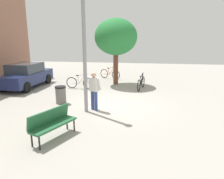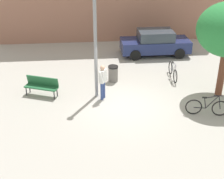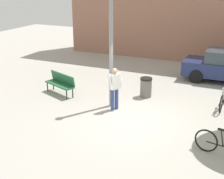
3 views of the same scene
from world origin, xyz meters
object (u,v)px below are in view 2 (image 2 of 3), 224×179
at_px(lamppost, 95,39).
at_px(parked_car_navy, 155,43).
at_px(person_by_lamppost, 103,80).
at_px(trash_bin, 113,74).
at_px(park_bench, 42,85).
at_px(bicycle_silver, 173,71).
at_px(bicycle_black, 207,107).

distance_m(lamppost, parked_car_navy, 6.76).
xyz_separation_m(person_by_lamppost, trash_bin, (0.65, 1.83, -0.54)).
distance_m(park_bench, bicycle_silver, 6.78).
height_order(person_by_lamppost, bicycle_silver, person_by_lamppost).
xyz_separation_m(person_by_lamppost, bicycle_silver, (3.81, 1.91, -0.58)).
distance_m(bicycle_silver, parked_car_navy, 3.56).
relative_size(park_bench, bicycle_black, 0.93).
bearing_deg(person_by_lamppost, bicycle_black, -23.53).
bearing_deg(parked_car_navy, lamppost, -126.92).
bearing_deg(parked_car_navy, bicycle_black, -84.45).
bearing_deg(parked_car_navy, trash_bin, -129.17).
bearing_deg(parked_car_navy, bicycle_silver, -86.42).
height_order(bicycle_silver, trash_bin, bicycle_silver).
relative_size(person_by_lamppost, bicycle_black, 0.94).
relative_size(park_bench, trash_bin, 1.97).
relative_size(person_by_lamppost, bicycle_silver, 0.92).
height_order(person_by_lamppost, bicycle_black, person_by_lamppost).
distance_m(person_by_lamppost, bicycle_silver, 4.30).
bearing_deg(lamppost, bicycle_black, -25.25).
bearing_deg(park_bench, bicycle_silver, 11.10).
bearing_deg(park_bench, person_by_lamppost, -11.99).
relative_size(person_by_lamppost, park_bench, 1.00).
bearing_deg(person_by_lamppost, bicycle_silver, 26.62).
height_order(lamppost, park_bench, lamppost).
distance_m(bicycle_silver, trash_bin, 3.16).
xyz_separation_m(lamppost, bicycle_silver, (4.09, 1.62, -2.44)).
height_order(parked_car_navy, trash_bin, parked_car_navy).
xyz_separation_m(bicycle_silver, trash_bin, (-3.16, -0.08, 0.04)).
distance_m(person_by_lamppost, bicycle_black, 4.72).
distance_m(parked_car_navy, trash_bin, 4.67).
height_order(lamppost, person_by_lamppost, lamppost).
bearing_deg(park_bench, trash_bin, 19.37).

